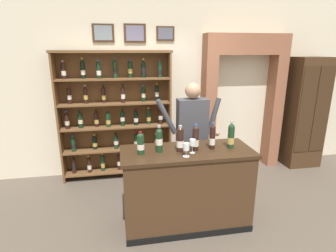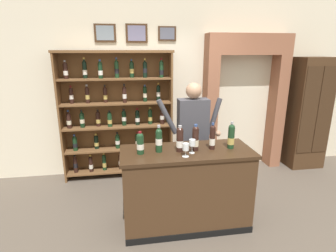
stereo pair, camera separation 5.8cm
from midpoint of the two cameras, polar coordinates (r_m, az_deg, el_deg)
ground_plane at (r=3.61m, az=2.63°, el=-20.19°), size 14.00×14.00×0.02m
back_wall at (r=4.69m, az=-1.54°, el=10.24°), size 12.00×0.19×3.30m
wine_shelf at (r=4.50m, az=-10.40°, el=2.71°), size 1.84×0.31×2.11m
archway_doorway at (r=5.01m, az=15.98°, el=6.52°), size 1.46×0.45×2.38m
side_cabinet at (r=5.51m, az=27.89°, el=2.38°), size 0.63×0.48×2.00m
tasting_counter at (r=3.36m, az=4.40°, el=-13.07°), size 1.56×0.64×0.99m
shopkeeper at (r=3.79m, az=5.71°, el=-0.54°), size 0.94×0.22×1.69m
tasting_bottle_chianti at (r=3.01m, az=-5.39°, el=-3.65°), size 0.08×0.08×0.26m
tasting_bottle_riserva at (r=3.05m, az=-1.42°, el=-2.90°), size 0.08×0.08×0.32m
tasting_bottle_bianco at (r=3.06m, az=3.09°, el=-2.83°), size 0.08×0.08×0.31m
tasting_bottle_brunello at (r=3.12m, az=6.40°, el=-2.60°), size 0.08×0.08×0.31m
tasting_bottle_prosecco at (r=3.18m, az=9.96°, el=-2.37°), size 0.07×0.07×0.32m
tasting_bottle_vin_santo at (r=3.25m, az=13.82°, el=-2.16°), size 0.08×0.08×0.33m
wine_glass_left at (r=3.03m, az=5.73°, el=-3.72°), size 0.07×0.07×0.16m
wine_glass_center at (r=2.93m, az=4.37°, el=-4.65°), size 0.07×0.07×0.16m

